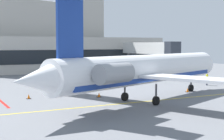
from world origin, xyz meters
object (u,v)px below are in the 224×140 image
at_px(regional_jet, 144,70).
at_px(pushback_tractor, 126,73).
at_px(baggage_tug, 68,74).
at_px(marshaller, 207,78).

distance_m(regional_jet, pushback_tractor, 27.15).
relative_size(baggage_tug, marshaller, 1.65).
xyz_separation_m(regional_jet, marshaller, (16.35, 7.95, -2.40)).
bearing_deg(pushback_tractor, marshaller, -74.88).
xyz_separation_m(pushback_tractor, marshaller, (4.40, -16.29, 0.20)).
relative_size(regional_jet, marshaller, 15.37).
bearing_deg(regional_jet, pushback_tractor, 63.77).
height_order(regional_jet, pushback_tractor, regional_jet).
bearing_deg(pushback_tractor, regional_jet, -116.23).
height_order(regional_jet, marshaller, regional_jet).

